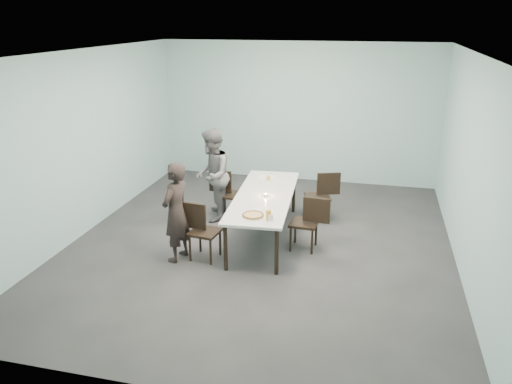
% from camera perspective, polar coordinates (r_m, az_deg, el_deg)
% --- Properties ---
extents(ground, '(7.00, 7.00, 0.00)m').
position_cam_1_polar(ground, '(8.15, 0.55, -5.88)').
color(ground, '#333335').
rests_on(ground, ground).
extents(room_shell, '(6.02, 7.02, 3.01)m').
position_cam_1_polar(room_shell, '(7.51, 0.60, 8.22)').
color(room_shell, '#ADD7DA').
rests_on(room_shell, ground).
extents(table, '(1.08, 2.66, 0.75)m').
position_cam_1_polar(table, '(8.11, 0.94, -0.71)').
color(table, white).
rests_on(table, ground).
extents(chair_near_left, '(0.63, 0.47, 0.87)m').
position_cam_1_polar(chair_near_left, '(7.55, -6.45, -3.99)').
color(chair_near_left, black).
rests_on(chair_near_left, ground).
extents(chair_far_left, '(0.62, 0.45, 0.87)m').
position_cam_1_polar(chair_far_left, '(9.05, -3.44, 0.16)').
color(chair_far_left, black).
rests_on(chair_far_left, ground).
extents(chair_near_right, '(0.62, 0.44, 0.87)m').
position_cam_1_polar(chair_near_right, '(7.81, 6.09, -3.15)').
color(chair_near_right, black).
rests_on(chair_near_right, ground).
extents(chair_far_right, '(0.65, 0.53, 0.87)m').
position_cam_1_polar(chair_far_right, '(9.00, 7.57, -0.09)').
color(chair_far_right, black).
rests_on(chair_far_right, ground).
extents(diner_near, '(0.46, 0.61, 1.52)m').
position_cam_1_polar(diner_near, '(7.45, -9.14, -2.30)').
color(diner_near, black).
rests_on(diner_near, ground).
extents(diner_far, '(0.77, 0.91, 1.65)m').
position_cam_1_polar(diner_far, '(8.87, -5.04, 1.93)').
color(diner_far, slate).
rests_on(diner_far, ground).
extents(pizza, '(0.34, 0.34, 0.04)m').
position_cam_1_polar(pizza, '(7.22, -0.34, -2.67)').
color(pizza, white).
rests_on(pizza, table).
extents(side_plate, '(0.18, 0.18, 0.01)m').
position_cam_1_polar(side_plate, '(7.49, 0.52, -1.95)').
color(side_plate, white).
rests_on(side_plate, table).
extents(beer_glass, '(0.08, 0.08, 0.15)m').
position_cam_1_polar(beer_glass, '(7.08, 1.43, -2.66)').
color(beer_glass, gold).
rests_on(beer_glass, table).
extents(water_tumbler, '(0.08, 0.08, 0.09)m').
position_cam_1_polar(water_tumbler, '(7.08, 1.65, -2.92)').
color(water_tumbler, silver).
rests_on(water_tumbler, table).
extents(tealight, '(0.06, 0.06, 0.05)m').
position_cam_1_polar(tealight, '(8.01, 1.10, -0.37)').
color(tealight, silver).
rests_on(tealight, table).
extents(amber_tumbler, '(0.07, 0.07, 0.08)m').
position_cam_1_polar(amber_tumbler, '(8.80, 1.43, 1.62)').
color(amber_tumbler, gold).
rests_on(amber_tumbler, table).
extents(menu, '(0.31, 0.24, 0.01)m').
position_cam_1_polar(menu, '(8.97, 1.34, 1.73)').
color(menu, silver).
rests_on(menu, table).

